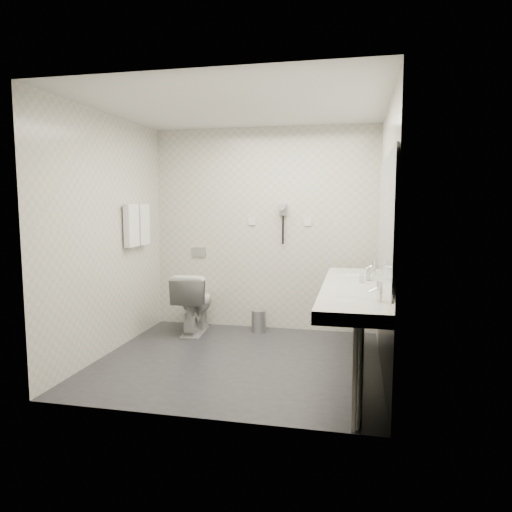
# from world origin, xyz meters

# --- Properties ---
(floor) EXTENTS (2.80, 2.80, 0.00)m
(floor) POSITION_xyz_m (0.00, 0.00, 0.00)
(floor) COLOR #242429
(floor) RESTS_ON ground
(ceiling) EXTENTS (2.80, 2.80, 0.00)m
(ceiling) POSITION_xyz_m (0.00, 0.00, 2.50)
(ceiling) COLOR silver
(ceiling) RESTS_ON wall_back
(wall_back) EXTENTS (2.80, 0.00, 2.80)m
(wall_back) POSITION_xyz_m (0.00, 1.30, 1.25)
(wall_back) COLOR beige
(wall_back) RESTS_ON floor
(wall_front) EXTENTS (2.80, 0.00, 2.80)m
(wall_front) POSITION_xyz_m (0.00, -1.30, 1.25)
(wall_front) COLOR beige
(wall_front) RESTS_ON floor
(wall_left) EXTENTS (0.00, 2.60, 2.60)m
(wall_left) POSITION_xyz_m (-1.40, 0.00, 1.25)
(wall_left) COLOR beige
(wall_left) RESTS_ON floor
(wall_right) EXTENTS (0.00, 2.60, 2.60)m
(wall_right) POSITION_xyz_m (1.40, 0.00, 1.25)
(wall_right) COLOR beige
(wall_right) RESTS_ON floor
(vanity_counter) EXTENTS (0.55, 2.20, 0.10)m
(vanity_counter) POSITION_xyz_m (1.12, -0.20, 0.80)
(vanity_counter) COLOR silver
(vanity_counter) RESTS_ON floor
(vanity_panel) EXTENTS (0.03, 2.15, 0.75)m
(vanity_panel) POSITION_xyz_m (1.15, -0.20, 0.38)
(vanity_panel) COLOR gray
(vanity_panel) RESTS_ON floor
(vanity_post_near) EXTENTS (0.06, 0.06, 0.75)m
(vanity_post_near) POSITION_xyz_m (1.18, -1.24, 0.38)
(vanity_post_near) COLOR silver
(vanity_post_near) RESTS_ON floor
(vanity_post_far) EXTENTS (0.06, 0.06, 0.75)m
(vanity_post_far) POSITION_xyz_m (1.18, 0.84, 0.38)
(vanity_post_far) COLOR silver
(vanity_post_far) RESTS_ON floor
(mirror) EXTENTS (0.02, 2.20, 1.05)m
(mirror) POSITION_xyz_m (1.39, -0.20, 1.45)
(mirror) COLOR #B2BCC6
(mirror) RESTS_ON wall_right
(basin_near) EXTENTS (0.40, 0.31, 0.05)m
(basin_near) POSITION_xyz_m (1.12, -0.85, 0.83)
(basin_near) COLOR silver
(basin_near) RESTS_ON vanity_counter
(basin_far) EXTENTS (0.40, 0.31, 0.05)m
(basin_far) POSITION_xyz_m (1.12, 0.45, 0.83)
(basin_far) COLOR silver
(basin_far) RESTS_ON vanity_counter
(faucet_near) EXTENTS (0.04, 0.04, 0.15)m
(faucet_near) POSITION_xyz_m (1.32, -0.85, 0.92)
(faucet_near) COLOR silver
(faucet_near) RESTS_ON vanity_counter
(faucet_far) EXTENTS (0.04, 0.04, 0.15)m
(faucet_far) POSITION_xyz_m (1.32, 0.45, 0.92)
(faucet_far) COLOR silver
(faucet_far) RESTS_ON vanity_counter
(soap_bottle_a) EXTENTS (0.05, 0.05, 0.11)m
(soap_bottle_a) POSITION_xyz_m (1.20, -0.06, 0.90)
(soap_bottle_a) COLOR silver
(soap_bottle_a) RESTS_ON vanity_counter
(glass_left) EXTENTS (0.06, 0.06, 0.11)m
(glass_left) POSITION_xyz_m (1.27, 0.10, 0.90)
(glass_left) COLOR silver
(glass_left) RESTS_ON vanity_counter
(glass_right) EXTENTS (0.07, 0.07, 0.11)m
(glass_right) POSITION_xyz_m (1.28, 0.20, 0.90)
(glass_right) COLOR silver
(glass_right) RESTS_ON vanity_counter
(toilet) EXTENTS (0.47, 0.76, 0.74)m
(toilet) POSITION_xyz_m (-0.79, 0.89, 0.37)
(toilet) COLOR silver
(toilet) RESTS_ON floor
(flush_plate) EXTENTS (0.18, 0.02, 0.12)m
(flush_plate) POSITION_xyz_m (-0.85, 1.29, 0.95)
(flush_plate) COLOR #B2B5BA
(flush_plate) RESTS_ON wall_back
(pedal_bin) EXTENTS (0.23, 0.23, 0.26)m
(pedal_bin) POSITION_xyz_m (-0.01, 1.08, 0.13)
(pedal_bin) COLOR #B2B5BA
(pedal_bin) RESTS_ON floor
(bin_lid) EXTENTS (0.18, 0.18, 0.02)m
(bin_lid) POSITION_xyz_m (-0.01, 1.08, 0.26)
(bin_lid) COLOR #B2B5BA
(bin_lid) RESTS_ON pedal_bin
(towel_rail) EXTENTS (0.02, 0.62, 0.02)m
(towel_rail) POSITION_xyz_m (-1.35, 0.55, 1.55)
(towel_rail) COLOR silver
(towel_rail) RESTS_ON wall_left
(towel_near) EXTENTS (0.07, 0.24, 0.48)m
(towel_near) POSITION_xyz_m (-1.34, 0.41, 1.33)
(towel_near) COLOR white
(towel_near) RESTS_ON towel_rail
(towel_far) EXTENTS (0.07, 0.24, 0.48)m
(towel_far) POSITION_xyz_m (-1.34, 0.69, 1.33)
(towel_far) COLOR white
(towel_far) RESTS_ON towel_rail
(dryer_cradle) EXTENTS (0.10, 0.04, 0.14)m
(dryer_cradle) POSITION_xyz_m (0.25, 1.27, 1.50)
(dryer_cradle) COLOR gray
(dryer_cradle) RESTS_ON wall_back
(dryer_barrel) EXTENTS (0.08, 0.14, 0.08)m
(dryer_barrel) POSITION_xyz_m (0.25, 1.20, 1.53)
(dryer_barrel) COLOR gray
(dryer_barrel) RESTS_ON dryer_cradle
(dryer_cord) EXTENTS (0.02, 0.02, 0.35)m
(dryer_cord) POSITION_xyz_m (0.25, 1.26, 1.25)
(dryer_cord) COLOR black
(dryer_cord) RESTS_ON dryer_cradle
(switch_plate_a) EXTENTS (0.09, 0.02, 0.09)m
(switch_plate_a) POSITION_xyz_m (-0.15, 1.29, 1.35)
(switch_plate_a) COLOR silver
(switch_plate_a) RESTS_ON wall_back
(switch_plate_b) EXTENTS (0.09, 0.02, 0.09)m
(switch_plate_b) POSITION_xyz_m (0.55, 1.29, 1.35)
(switch_plate_b) COLOR silver
(switch_plate_b) RESTS_ON wall_back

